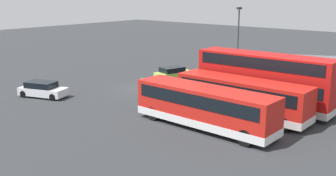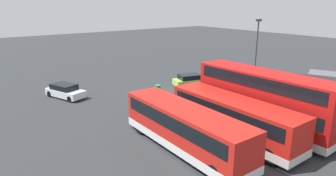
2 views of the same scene
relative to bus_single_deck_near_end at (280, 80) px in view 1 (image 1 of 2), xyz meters
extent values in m
plane|color=#2D3033|center=(5.55, -12.04, -1.62)|extent=(140.00, 140.00, 0.00)
cube|color=#A51919|center=(0.00, 0.01, 0.03)|extent=(2.61, 11.01, 2.60)
cube|color=silver|center=(0.00, 0.01, -1.00)|extent=(2.65, 11.05, 0.55)
cube|color=black|center=(0.00, 0.01, 0.63)|extent=(2.66, 10.21, 0.90)
cube|color=black|center=(-0.03, -5.52, 0.63)|extent=(2.25, 0.07, 1.10)
cylinder|color=black|center=(1.10, -4.10, -1.07)|extent=(0.31, 1.10, 1.10)
cylinder|color=black|center=(-1.15, -4.09, -1.07)|extent=(0.31, 1.10, 1.10)
cylinder|color=black|center=(1.15, 4.10, -1.07)|extent=(0.31, 1.10, 1.10)
cylinder|color=black|center=(-1.10, 4.11, -1.07)|extent=(0.31, 1.10, 1.10)
cube|color=#B71411|center=(3.98, 0.44, 0.83)|extent=(2.85, 11.35, 4.20)
cube|color=silver|center=(3.98, 0.44, -1.00)|extent=(2.89, 11.39, 0.55)
cube|color=black|center=(3.98, 0.44, 0.63)|extent=(2.89, 10.55, 0.90)
cube|color=black|center=(3.98, 0.44, 2.33)|extent=(2.89, 10.55, 0.90)
cube|color=black|center=(4.13, -5.23, 0.63)|extent=(2.25, 0.12, 1.10)
cylinder|color=black|center=(5.22, -3.77, -1.07)|extent=(0.33, 1.11, 1.10)
cylinder|color=black|center=(2.97, -3.83, -1.07)|extent=(0.33, 1.11, 1.10)
cylinder|color=black|center=(4.99, 4.71, -1.07)|extent=(0.33, 1.11, 1.10)
cylinder|color=black|center=(2.74, 4.65, -1.07)|extent=(0.33, 1.11, 1.10)
cube|color=red|center=(7.11, 0.23, 0.03)|extent=(2.59, 10.61, 2.60)
cube|color=silver|center=(7.11, 0.23, -1.00)|extent=(2.63, 10.65, 0.55)
cube|color=black|center=(7.11, 0.23, 0.63)|extent=(2.65, 9.81, 0.90)
cube|color=black|center=(7.13, -5.10, 0.63)|extent=(2.25, 0.07, 1.10)
cylinder|color=black|center=(8.25, -3.66, -1.07)|extent=(0.30, 1.10, 1.10)
cylinder|color=black|center=(6.00, -3.67, -1.07)|extent=(0.30, 1.10, 1.10)
cylinder|color=black|center=(8.22, 4.14, -1.07)|extent=(0.30, 1.10, 1.10)
cylinder|color=black|center=(5.97, 4.13, -1.07)|extent=(0.30, 1.10, 1.10)
cube|color=red|center=(11.12, -0.42, 0.03)|extent=(2.65, 10.77, 2.60)
cube|color=silver|center=(11.12, -0.42, -1.00)|extent=(2.69, 10.81, 0.55)
cube|color=black|center=(11.12, -0.42, 0.63)|extent=(2.70, 9.97, 0.90)
cube|color=black|center=(11.07, -5.82, 0.63)|extent=(2.25, 0.08, 1.10)
cylinder|color=black|center=(12.20, -4.40, -1.07)|extent=(0.31, 1.10, 1.10)
cylinder|color=black|center=(9.95, -4.38, -1.07)|extent=(0.31, 1.10, 1.10)
cylinder|color=black|center=(12.28, 3.54, -1.07)|extent=(0.31, 1.10, 1.10)
cylinder|color=black|center=(10.03, 3.56, -1.07)|extent=(0.31, 1.10, 1.10)
cube|color=#595960|center=(-5.75, 1.79, 0.18)|extent=(4.50, 6.04, 2.80)
cube|color=black|center=(-4.24, -1.65, -0.12)|extent=(3.09, 2.84, 2.20)
cylinder|color=black|center=(-3.21, -1.19, -1.12)|extent=(0.66, 1.03, 1.00)
cylinder|color=black|center=(-5.28, -2.10, -1.12)|extent=(0.66, 1.03, 1.00)
cube|color=silver|center=(13.80, -16.62, -1.09)|extent=(3.22, 4.75, 0.70)
cube|color=black|center=(13.87, -16.81, -0.47)|extent=(2.46, 3.05, 0.55)
cylinder|color=black|center=(12.49, -15.40, -1.30)|extent=(0.43, 0.68, 0.64)
cylinder|color=black|center=(13.99, -14.84, -1.30)|extent=(0.43, 0.68, 0.64)
cylinder|color=black|center=(13.60, -18.40, -1.30)|extent=(0.43, 0.68, 0.64)
cylinder|color=black|center=(15.10, -17.84, -1.30)|extent=(0.43, 0.68, 0.64)
cube|color=#A5D14C|center=(0.36, -12.19, -1.09)|extent=(4.44, 2.79, 0.70)
cube|color=black|center=(0.55, -12.25, -0.47)|extent=(2.81, 2.22, 0.55)
cylinder|color=black|center=(-1.26, -12.59, -1.30)|extent=(0.67, 0.38, 0.64)
cylinder|color=black|center=(-0.85, -11.05, -1.30)|extent=(0.67, 0.38, 0.64)
cylinder|color=black|center=(1.57, -13.34, -1.30)|extent=(0.67, 0.38, 0.64)
cylinder|color=black|center=(1.98, -11.79, -1.30)|extent=(0.67, 0.38, 0.64)
cylinder|color=#38383D|center=(-6.13, -8.11, 2.12)|extent=(0.16, 0.16, 7.48)
cube|color=#262628|center=(-6.13, -8.11, 6.01)|extent=(0.70, 0.30, 0.24)
cylinder|color=#197F33|center=(5.28, -12.03, -1.15)|extent=(0.60, 0.60, 0.95)
camera|label=1|loc=(33.17, 15.05, 7.88)|focal=42.41mm
camera|label=2|loc=(22.81, 13.44, 7.95)|focal=31.62mm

